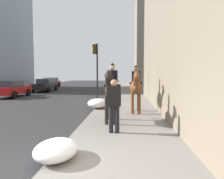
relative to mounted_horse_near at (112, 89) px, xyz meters
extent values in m
cube|color=gray|center=(-4.10, -0.50, -1.34)|extent=(120.00, 3.30, 0.12)
ellipsoid|color=black|center=(0.08, 0.00, -0.04)|extent=(1.53, 0.65, 0.66)
cylinder|color=black|center=(-0.38, -0.14, -0.76)|extent=(0.13, 0.13, 1.04)
cylinder|color=black|center=(-0.36, 0.18, -0.76)|extent=(0.13, 0.13, 1.04)
cylinder|color=black|center=(0.52, -0.19, -0.76)|extent=(0.13, 0.13, 1.04)
cylinder|color=black|center=(0.54, 0.13, -0.76)|extent=(0.13, 0.13, 1.04)
cylinder|color=black|center=(-0.69, 0.04, 0.31)|extent=(0.65, 0.32, 0.68)
ellipsoid|color=black|center=(-0.90, 0.06, 0.56)|extent=(0.64, 0.26, 0.49)
cylinder|color=black|center=(0.79, -0.05, -0.14)|extent=(0.29, 0.12, 0.55)
cube|color=black|center=(0.13, -0.01, 0.14)|extent=(0.48, 0.63, 0.08)
cube|color=black|center=(0.13, -0.01, 0.46)|extent=(0.30, 0.40, 0.55)
sphere|color=#D8AD8C|center=(0.13, -0.01, 0.85)|extent=(0.22, 0.22, 0.22)
cone|color=black|center=(0.13, -0.01, 0.97)|extent=(0.21, 0.21, 0.10)
ellipsoid|color=brown|center=(2.22, -1.01, -0.05)|extent=(1.50, 0.57, 0.66)
cylinder|color=brown|center=(1.77, -1.16, -0.77)|extent=(0.13, 0.13, 1.03)
cylinder|color=brown|center=(1.77, -0.84, -0.77)|extent=(0.13, 0.13, 1.03)
cylinder|color=brown|center=(2.67, -1.17, -0.77)|extent=(0.13, 0.13, 1.03)
cylinder|color=brown|center=(2.67, -0.85, -0.77)|extent=(0.13, 0.13, 1.03)
cylinder|color=brown|center=(1.45, -1.00, 0.30)|extent=(0.63, 0.28, 0.68)
ellipsoid|color=brown|center=(1.24, -1.00, 0.55)|extent=(0.63, 0.22, 0.49)
cylinder|color=black|center=(2.93, -1.01, -0.15)|extent=(0.28, 0.10, 0.55)
cube|color=black|center=(2.27, -1.01, 0.13)|extent=(0.44, 0.60, 0.08)
cube|color=black|center=(2.27, -1.01, 0.45)|extent=(0.28, 0.38, 0.55)
sphere|color=#8C664C|center=(2.27, -1.01, 0.84)|extent=(0.22, 0.22, 0.22)
cone|color=black|center=(2.27, -1.01, 0.96)|extent=(0.20, 0.20, 0.10)
cylinder|color=black|center=(-1.46, -0.06, -0.86)|extent=(0.14, 0.14, 0.85)
cylinder|color=black|center=(-1.49, -0.26, -0.86)|extent=(0.14, 0.14, 0.85)
cube|color=black|center=(-1.47, -0.16, -0.12)|extent=(0.32, 0.44, 0.62)
sphere|color=tan|center=(-1.47, -0.16, 0.31)|extent=(0.22, 0.22, 0.22)
cube|color=maroon|center=(9.43, 9.27, -0.78)|extent=(4.12, 1.89, 0.60)
cube|color=#262D38|center=(9.19, 9.27, -0.22)|extent=(2.05, 1.63, 0.52)
cylinder|color=black|center=(10.68, 10.20, -1.08)|extent=(0.64, 0.23, 0.64)
cylinder|color=black|center=(10.71, 8.38, -1.08)|extent=(0.64, 0.23, 0.64)
cylinder|color=black|center=(8.18, 8.34, -1.08)|extent=(0.64, 0.23, 0.64)
cube|color=maroon|center=(22.99, 10.73, -0.78)|extent=(4.40, 1.85, 0.60)
cube|color=#262D38|center=(23.25, 10.72, -0.22)|extent=(2.10, 1.56, 0.52)
cylinder|color=black|center=(21.61, 9.95, -1.08)|extent=(0.65, 0.24, 0.64)
cylinder|color=black|center=(21.67, 11.63, -1.08)|extent=(0.65, 0.24, 0.64)
cylinder|color=black|center=(24.30, 9.84, -1.08)|extent=(0.65, 0.24, 0.64)
cylinder|color=black|center=(24.36, 11.52, -1.08)|extent=(0.65, 0.24, 0.64)
cube|color=black|center=(15.58, 8.67, -0.78)|extent=(4.47, 1.81, 0.60)
cube|color=#262D38|center=(15.84, 8.68, -0.22)|extent=(2.50, 1.54, 0.52)
cylinder|color=black|center=(14.24, 7.79, -1.08)|extent=(0.65, 0.24, 0.64)
cylinder|color=black|center=(14.18, 9.45, -1.08)|extent=(0.65, 0.24, 0.64)
cylinder|color=black|center=(16.97, 7.89, -1.08)|extent=(0.65, 0.24, 0.64)
cylinder|color=black|center=(16.91, 9.55, -1.08)|extent=(0.65, 0.24, 0.64)
cylinder|color=black|center=(7.44, 1.57, 0.70)|extent=(0.12, 0.12, 4.20)
cube|color=#2D280C|center=(7.44, 1.75, 2.40)|extent=(0.20, 0.24, 0.70)
sphere|color=red|center=(7.44, 1.88, 2.62)|extent=(0.14, 0.14, 0.14)
sphere|color=orange|center=(7.44, 1.88, 2.40)|extent=(0.14, 0.14, 0.14)
sphere|color=green|center=(7.44, 1.88, 2.18)|extent=(0.14, 0.14, 0.14)
ellipsoid|color=white|center=(-3.64, 1.00, -1.07)|extent=(1.22, 0.94, 0.42)
ellipsoid|color=white|center=(3.45, 1.00, -1.03)|extent=(1.48, 1.14, 0.51)
camera|label=1|loc=(-8.10, -0.52, 0.59)|focal=34.06mm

